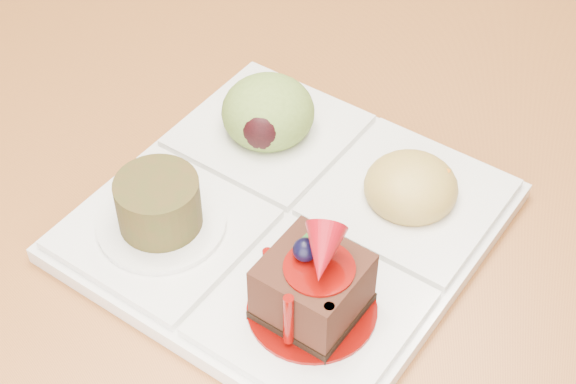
# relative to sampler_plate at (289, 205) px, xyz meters

# --- Properties ---
(ground) EXTENTS (6.00, 6.00, 0.00)m
(ground) POSITION_rel_sampler_plate_xyz_m (-0.09, 0.75, -0.77)
(ground) COLOR #502817
(sampler_plate) EXTENTS (0.32, 0.32, 0.10)m
(sampler_plate) POSITION_rel_sampler_plate_xyz_m (0.00, 0.00, 0.00)
(sampler_plate) COLOR silver
(sampler_plate) RESTS_ON dining_table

